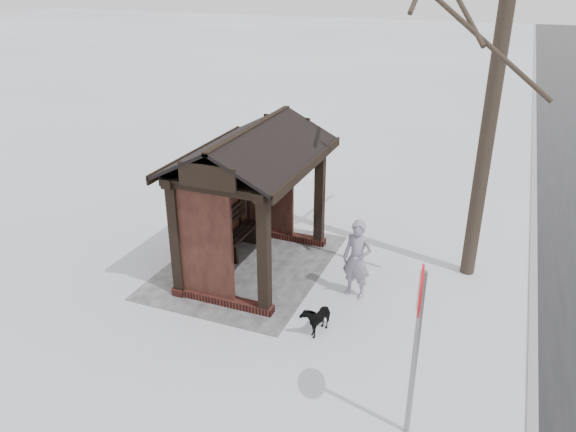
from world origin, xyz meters
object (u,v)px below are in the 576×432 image
at_px(bus_shelter, 246,171).
at_px(pedestrian, 357,259).
at_px(road_sign, 418,319).
at_px(dog, 316,317).

xyz_separation_m(bus_shelter, pedestrian, (0.26, 2.42, -1.37)).
xyz_separation_m(bus_shelter, road_sign, (3.39, 4.02, -0.32)).
bearing_deg(dog, road_sign, -30.01).
relative_size(pedestrian, dog, 2.34).
relative_size(bus_shelter, road_sign, 1.39).
xyz_separation_m(bus_shelter, dog, (1.64, 2.11, -1.88)).
distance_m(pedestrian, dog, 1.51).
relative_size(pedestrian, road_sign, 0.61).
xyz_separation_m(pedestrian, dog, (1.39, -0.32, -0.51)).
bearing_deg(bus_shelter, dog, 52.01).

